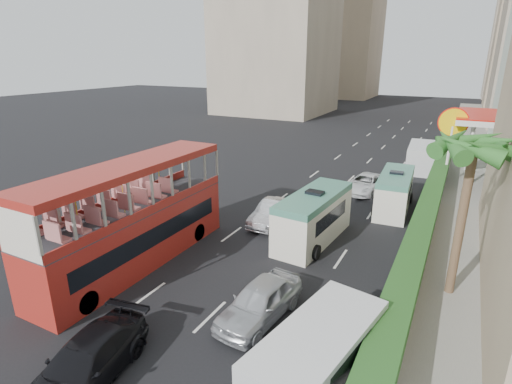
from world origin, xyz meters
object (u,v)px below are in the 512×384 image
Objects in this scene: car_silver_lane_b at (260,318)px; car_black at (89,381)px; van_asset at (365,192)px; shell_station at (498,150)px; panel_van_near at (318,359)px; minibus_near at (314,217)px; palm_tree at (461,222)px; panel_van_far at (421,157)px; car_silver_lane_a at (272,223)px; double_decker_bus at (133,215)px; minibus_far at (394,192)px.

car_silver_lane_b reaches higher than car_black.
van_asset is 11.26m from shell_station.
shell_station is at bearing 88.97° from panel_van_near.
shell_station is at bearing 47.81° from van_asset.
car_silver_lane_b is 0.93× the size of van_asset.
palm_tree reaches higher than minibus_near.
palm_tree reaches higher than panel_van_far.
car_silver_lane_b is 17.41m from van_asset.
car_silver_lane_a is 12.92m from panel_van_near.
panel_van_near is at bearing -29.95° from car_silver_lane_b.
shell_station is at bearing 55.18° from double_decker_bus.
van_asset is 0.77× the size of minibus_near.
shell_station is (2.20, 19.00, -0.63)m from palm_tree.
minibus_near is at bearing -20.29° from car_silver_lane_a.
palm_tree reaches higher than panel_van_near.
car_silver_lane_a is 0.75× the size of panel_van_far.
car_silver_lane_b reaches higher than car_silver_lane_a.
double_decker_bus reaches higher than car_silver_lane_a.
shell_station is at bearing 83.40° from palm_tree.
panel_van_near is at bearing -114.07° from palm_tree.
minibus_far is (2.51, -2.95, 1.25)m from van_asset.
car_silver_lane_a is at bearing 63.52° from double_decker_bus.
panel_van_near is 27.07m from shell_station.
palm_tree is (10.04, -3.54, 3.38)m from car_silver_lane_a.
panel_van_near is at bearing 15.84° from car_black.
car_black is at bearing -58.19° from double_decker_bus.
car_black is 0.86× the size of panel_van_far.
palm_tree is at bearing -96.60° from shell_station.
van_asset is at bearing 96.13° from car_silver_lane_b.
double_decker_bus is 1.38× the size of shell_station.
shell_station is (8.58, 6.74, 2.75)m from van_asset.
palm_tree is (3.87, -9.30, 2.13)m from minibus_far.
palm_tree is at bearing -14.52° from minibus_near.
van_asset is (0.06, 17.41, 0.00)m from car_silver_lane_b.
palm_tree is (3.43, -20.91, 2.25)m from panel_van_far.
van_asset is 9.93m from minibus_near.
minibus_far is at bearing 42.71° from car_silver_lane_a.
shell_station is (12.24, 15.46, 2.75)m from car_silver_lane_a.
shell_station reaches higher than car_silver_lane_b.
minibus_far reaches higher than van_asset.
minibus_far reaches higher than panel_van_far.
van_asset is at bearing 71.88° from car_black.
shell_station is (16.00, 23.00, 0.22)m from double_decker_bus.
double_decker_bus is 16.65m from minibus_far.
car_silver_lane_b is at bearing -141.37° from palm_tree.
double_decker_bus is 1.95× the size of minibus_far.
car_black is (4.04, -6.52, -2.53)m from double_decker_bus.
panel_van_far is (3.01, 26.06, 1.13)m from car_silver_lane_b.
minibus_near is 1.09× the size of minibus_far.
panel_van_far is (-0.11, 28.35, 0.07)m from panel_van_near.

